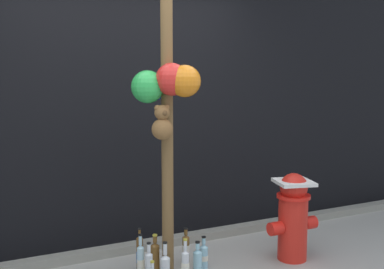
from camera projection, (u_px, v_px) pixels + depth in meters
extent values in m
cube|color=black|center=(121.00, 76.00, 4.48)|extent=(10.00, 0.20, 3.27)
cube|color=gray|center=(136.00, 247.00, 4.34)|extent=(8.00, 0.12, 0.08)
cylinder|color=brown|center=(167.00, 107.00, 3.61)|extent=(0.09, 0.09, 2.78)
sphere|color=red|center=(172.00, 79.00, 3.49)|extent=(0.25, 0.25, 0.25)
sphere|color=blue|center=(153.00, 87.00, 3.64)|extent=(0.22, 0.22, 0.22)
sphere|color=green|center=(147.00, 87.00, 3.52)|extent=(0.25, 0.25, 0.25)
sphere|color=yellow|center=(186.00, 80.00, 3.63)|extent=(0.19, 0.19, 0.19)
sphere|color=orange|center=(185.00, 81.00, 3.48)|extent=(0.24, 0.24, 0.24)
sphere|color=brown|center=(162.00, 129.00, 3.50)|extent=(0.16, 0.16, 0.16)
sphere|color=brown|center=(162.00, 113.00, 3.48)|extent=(0.12, 0.12, 0.12)
sphere|color=brown|center=(157.00, 108.00, 3.46)|extent=(0.05, 0.05, 0.05)
sphere|color=brown|center=(167.00, 108.00, 3.49)|extent=(0.05, 0.05, 0.05)
sphere|color=brown|center=(165.00, 113.00, 3.44)|extent=(0.04, 0.04, 0.04)
cylinder|color=red|center=(293.00, 229.00, 4.13)|extent=(0.26, 0.26, 0.56)
cylinder|color=red|center=(294.00, 196.00, 4.09)|extent=(0.30, 0.30, 0.03)
sphere|color=red|center=(294.00, 187.00, 4.08)|extent=(0.25, 0.25, 0.25)
cylinder|color=red|center=(276.00, 229.00, 4.04)|extent=(0.12, 0.12, 0.12)
cylinder|color=red|center=(309.00, 223.00, 4.20)|extent=(0.12, 0.12, 0.12)
cube|color=white|center=(294.00, 182.00, 4.07)|extent=(0.38, 0.38, 0.03)
cylinder|color=silver|center=(152.00, 266.00, 3.41)|extent=(0.03, 0.03, 0.06)
cylinder|color=gold|center=(152.00, 262.00, 3.40)|extent=(0.03, 0.03, 0.01)
cone|color=silver|center=(165.00, 256.00, 3.58)|extent=(0.07, 0.07, 0.03)
cylinder|color=silver|center=(165.00, 249.00, 3.57)|extent=(0.03, 0.03, 0.09)
cylinder|color=black|center=(165.00, 243.00, 3.56)|extent=(0.04, 0.04, 0.01)
cylinder|color=#93CCE0|center=(198.00, 265.00, 3.77)|extent=(0.07, 0.07, 0.21)
cone|color=#93CCE0|center=(198.00, 251.00, 3.75)|extent=(0.07, 0.07, 0.03)
cylinder|color=#93CCE0|center=(198.00, 246.00, 3.75)|extent=(0.03, 0.03, 0.05)
cylinder|color=black|center=(198.00, 242.00, 3.75)|extent=(0.04, 0.04, 0.01)
cylinder|color=#93CCE0|center=(204.00, 258.00, 3.95)|extent=(0.07, 0.07, 0.18)
cone|color=#93CCE0|center=(204.00, 246.00, 3.94)|extent=(0.07, 0.07, 0.03)
cylinder|color=#93CCE0|center=(204.00, 241.00, 3.93)|extent=(0.03, 0.03, 0.06)
cylinder|color=silver|center=(204.00, 258.00, 3.95)|extent=(0.07, 0.07, 0.05)
cylinder|color=black|center=(204.00, 237.00, 3.93)|extent=(0.04, 0.04, 0.01)
cylinder|color=brown|center=(186.00, 251.00, 4.00)|extent=(0.06, 0.06, 0.25)
cone|color=brown|center=(186.00, 236.00, 3.99)|extent=(0.06, 0.06, 0.03)
cylinder|color=brown|center=(186.00, 232.00, 3.98)|extent=(0.03, 0.03, 0.05)
cylinder|color=silver|center=(186.00, 249.00, 4.00)|extent=(0.06, 0.06, 0.08)
cylinder|color=black|center=(186.00, 228.00, 3.98)|extent=(0.03, 0.03, 0.01)
cylinder|color=brown|center=(140.00, 254.00, 3.90)|extent=(0.06, 0.06, 0.28)
cone|color=brown|center=(140.00, 237.00, 3.88)|extent=(0.06, 0.06, 0.02)
cylinder|color=brown|center=(140.00, 233.00, 3.88)|extent=(0.02, 0.02, 0.05)
cylinder|color=#1E478C|center=(140.00, 257.00, 3.90)|extent=(0.06, 0.06, 0.10)
cylinder|color=black|center=(139.00, 229.00, 3.87)|extent=(0.02, 0.02, 0.01)
cylinder|color=#B2DBEA|center=(141.00, 262.00, 3.77)|extent=(0.06, 0.06, 0.25)
cone|color=#B2DBEA|center=(140.00, 246.00, 3.75)|extent=(0.06, 0.06, 0.02)
cylinder|color=#B2DBEA|center=(140.00, 240.00, 3.75)|extent=(0.03, 0.03, 0.08)
cylinder|color=silver|center=(141.00, 264.00, 3.77)|extent=(0.06, 0.06, 0.08)
cylinder|color=black|center=(140.00, 235.00, 3.74)|extent=(0.03, 0.03, 0.01)
cylinder|color=silver|center=(185.00, 269.00, 3.61)|extent=(0.06, 0.06, 0.26)
cone|color=silver|center=(185.00, 252.00, 3.60)|extent=(0.06, 0.06, 0.02)
cylinder|color=silver|center=(185.00, 245.00, 3.59)|extent=(0.03, 0.03, 0.08)
cylinder|color=silver|center=(185.00, 267.00, 3.61)|extent=(0.06, 0.06, 0.08)
cylinder|color=gold|center=(185.00, 240.00, 3.58)|extent=(0.03, 0.03, 0.01)
cone|color=silver|center=(149.00, 253.00, 3.53)|extent=(0.06, 0.06, 0.02)
cylinder|color=silver|center=(149.00, 248.00, 3.52)|extent=(0.03, 0.03, 0.06)
cylinder|color=black|center=(149.00, 243.00, 3.52)|extent=(0.03, 0.03, 0.01)
cylinder|color=brown|center=(155.00, 261.00, 3.78)|extent=(0.07, 0.07, 0.26)
cone|color=brown|center=(155.00, 244.00, 3.76)|extent=(0.07, 0.07, 0.03)
cylinder|color=brown|center=(155.00, 239.00, 3.76)|extent=(0.03, 0.03, 0.06)
cylinder|color=gold|center=(155.00, 235.00, 3.75)|extent=(0.04, 0.04, 0.01)
cube|color=#8C99B2|center=(286.00, 234.00, 4.81)|extent=(0.11, 0.10, 0.01)
cube|color=#8C99B2|center=(148.00, 247.00, 4.43)|extent=(0.16, 0.13, 0.01)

